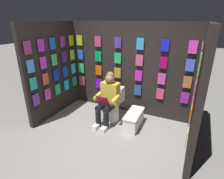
# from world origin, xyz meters

# --- Properties ---
(ground_plane) EXTENTS (30.00, 30.00, 0.00)m
(ground_plane) POSITION_xyz_m (0.00, 0.00, 0.00)
(ground_plane) COLOR gray
(display_wall_back) EXTENTS (3.22, 0.14, 2.22)m
(display_wall_back) POSITION_xyz_m (0.00, -1.75, 1.11)
(display_wall_back) COLOR black
(display_wall_back) RESTS_ON ground
(display_wall_left) EXTENTS (0.14, 1.70, 2.22)m
(display_wall_left) POSITION_xyz_m (-1.61, -0.85, 1.11)
(display_wall_left) COLOR black
(display_wall_left) RESTS_ON ground
(display_wall_right) EXTENTS (0.14, 1.70, 2.22)m
(display_wall_right) POSITION_xyz_m (1.61, -0.85, 1.11)
(display_wall_right) COLOR black
(display_wall_right) RESTS_ON ground
(toilet) EXTENTS (0.41, 0.56, 0.77)m
(toilet) POSITION_xyz_m (0.18, -1.19, 0.33)
(toilet) COLOR white
(toilet) RESTS_ON ground
(person_reading) EXTENTS (0.54, 0.70, 1.19)m
(person_reading) POSITION_xyz_m (0.19, -0.96, 0.60)
(person_reading) COLOR gold
(person_reading) RESTS_ON ground
(comic_longbox_near) EXTENTS (0.31, 0.73, 0.35)m
(comic_longbox_near) POSITION_xyz_m (-0.41, -1.04, 0.18)
(comic_longbox_near) COLOR white
(comic_longbox_near) RESTS_ON ground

